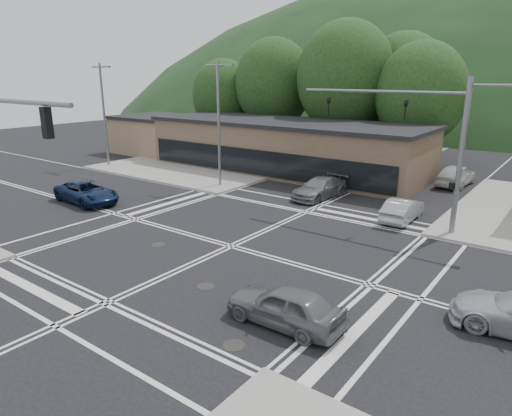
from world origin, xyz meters
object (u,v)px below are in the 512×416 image
Objects in this scene: car_northbound at (320,188)px; car_queue_b at (456,175)px; car_queue_a at (402,210)px; car_grey_center at (285,305)px; car_blue_west at (87,192)px.

car_queue_b is at bearing 61.42° from car_northbound.
car_northbound is at bearing -16.00° from car_queue_a.
car_queue_a is 6.45m from car_northbound.
car_queue_b reaches higher than car_grey_center.
car_queue_b is at bearing -38.89° from car_blue_west.
car_queue_a is 0.85× the size of car_queue_b.
car_grey_center is 13.52m from car_queue_a.
car_queue_b reaches higher than car_northbound.
car_queue_a is at bearing -60.41° from car_blue_west.
car_blue_west reaches higher than car_northbound.
car_blue_west is 1.26× the size of car_queue_a.
car_northbound is (-7.06, 15.12, -0.02)m from car_grey_center.
car_queue_b is (-0.58, 24.39, 0.10)m from car_grey_center.
car_grey_center reaches higher than car_queue_a.
car_northbound is (-6.24, 1.62, 0.02)m from car_queue_a.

